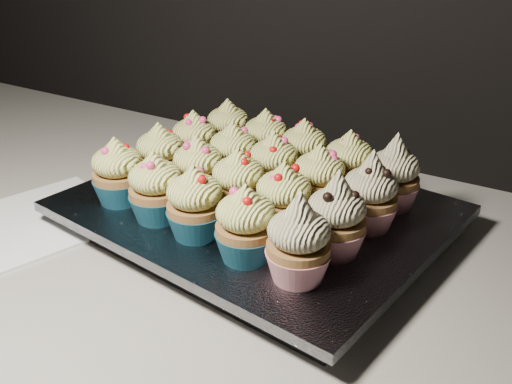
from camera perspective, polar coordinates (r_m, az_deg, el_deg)
worktop at (r=0.78m, az=-10.09°, el=-2.87°), size 2.44×0.64×0.04m
napkin at (r=0.78m, az=-20.46°, el=-2.52°), size 0.22×0.22×0.00m
baking_tray at (r=0.71m, az=0.00°, el=-2.84°), size 0.43×0.35×0.02m
foil_lining at (r=0.70m, az=0.00°, el=-1.62°), size 0.47×0.39×0.01m
cupcake_0 at (r=0.71m, az=-13.63°, el=1.84°), size 0.06×0.06×0.08m
cupcake_1 at (r=0.66m, az=-9.99°, el=0.29°), size 0.06×0.06×0.08m
cupcake_2 at (r=0.62m, az=-6.12°, el=-1.26°), size 0.06×0.06×0.08m
cupcake_3 at (r=0.57m, az=-1.03°, el=-3.41°), size 0.06×0.06×0.08m
cupcake_4 at (r=0.54m, az=4.28°, el=-5.07°), size 0.06×0.06×0.10m
cupcake_5 at (r=0.75m, az=-9.53°, el=3.51°), size 0.06×0.06×0.08m
cupcake_6 at (r=0.70m, az=-5.80°, el=2.14°), size 0.06×0.06×0.08m
cupcake_7 at (r=0.66m, az=-1.77°, el=0.68°), size 0.06×0.06×0.08m
cupcake_8 at (r=0.62m, az=2.78°, el=-0.89°), size 0.06×0.06×0.08m
cupcake_9 at (r=0.59m, az=8.01°, el=-2.64°), size 0.06×0.06×0.10m
cupcake_10 at (r=0.79m, az=-6.16°, el=4.92°), size 0.06×0.06×0.08m
cupcake_11 at (r=0.74m, az=-2.30°, el=3.70°), size 0.06×0.06×0.08m
cupcake_12 at (r=0.71m, az=1.76°, el=2.59°), size 0.06×0.06×0.08m
cupcake_13 at (r=0.67m, az=6.31°, el=1.16°), size 0.06×0.06×0.08m
cupcake_14 at (r=0.64m, az=11.31°, el=-0.34°), size 0.06×0.06×0.10m
cupcake_15 at (r=0.83m, az=-2.79°, el=6.24°), size 0.06×0.06×0.08m
cupcake_16 at (r=0.79m, az=0.97°, el=5.15°), size 0.06×0.06×0.08m
cupcake_17 at (r=0.75m, az=4.78°, el=4.02°), size 0.06×0.06×0.08m
cupcake_18 at (r=0.72m, az=9.24°, el=2.69°), size 0.06×0.06×0.08m
cupcake_19 at (r=0.69m, az=13.58°, el=1.57°), size 0.06×0.06×0.10m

